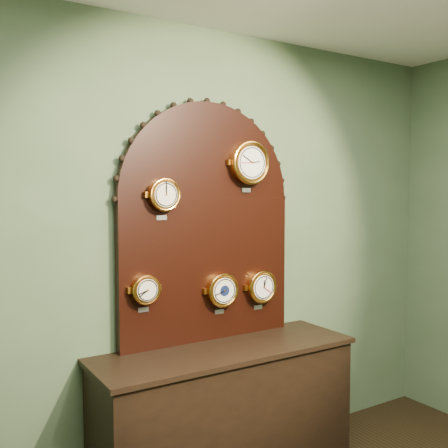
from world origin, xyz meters
TOP-DOWN VIEW (x-y plane):
  - wall_back at (0.00, 2.50)m, footprint 4.00×0.00m
  - shop_counter at (0.00, 2.23)m, footprint 1.60×0.50m
  - display_board at (0.00, 2.45)m, footprint 1.26×0.06m
  - roman_clock at (-0.33, 2.38)m, footprint 0.20×0.08m
  - arabic_clock at (0.28, 2.38)m, footprint 0.28×0.08m
  - hygrometer at (-0.45, 2.38)m, footprint 0.17×0.08m
  - barometer at (0.07, 2.38)m, footprint 0.22×0.08m
  - tide_clock at (0.37, 2.38)m, footprint 0.22×0.08m

SIDE VIEW (x-z plane):
  - shop_counter at x=0.00m, z-range 0.00..0.80m
  - tide_clock at x=0.37m, z-range 1.01..1.28m
  - barometer at x=0.07m, z-range 1.02..1.29m
  - hygrometer at x=-0.45m, z-range 1.09..1.32m
  - wall_back at x=0.00m, z-range -0.60..3.40m
  - display_board at x=0.00m, z-range 0.86..2.39m
  - roman_clock at x=-0.33m, z-range 1.63..1.88m
  - arabic_clock at x=0.28m, z-range 1.79..2.12m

